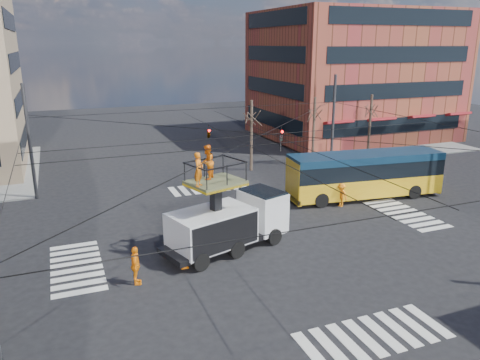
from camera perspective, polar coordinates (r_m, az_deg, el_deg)
name	(u,v)px	position (r m, az deg, el deg)	size (l,w,h in m)	color
ground	(263,237)	(26.62, 2.80, -6.93)	(120.00, 120.00, 0.00)	black
sidewalk_ne	(356,140)	(54.33, 13.96, 4.76)	(18.00, 18.00, 0.12)	slate
crosswalks	(263,237)	(26.62, 2.80, -6.91)	(22.40, 22.40, 0.02)	silver
building_ne	(352,75)	(56.42, 13.51, 12.34)	(20.06, 16.06, 14.00)	brown
overhead_network	(260,162)	(25.57, 2.41, 2.25)	(24.24, 24.24, 8.00)	#2D2D30
tree_a	(252,117)	(39.27, 1.41, 7.72)	(2.00, 2.00, 6.00)	#382B21
tree_b	(314,113)	(41.96, 9.05, 8.08)	(2.00, 2.00, 6.00)	#382B21
tree_c	(371,109)	(45.29, 15.68, 8.28)	(2.00, 2.00, 6.00)	#382B21
utility_truck	(228,214)	(24.48, -1.43, -4.15)	(7.37, 4.32, 5.65)	black
city_bus	(365,174)	(33.84, 14.98, 0.73)	(11.13, 3.83, 3.20)	gold
traffic_cone	(184,261)	(23.20, -6.84, -9.83)	(0.36, 0.36, 0.63)	orange
worker_ground	(136,266)	(21.84, -12.61, -10.15)	(1.07, 0.44, 1.82)	orange
flagger	(341,195)	(31.82, 12.20, -1.80)	(1.04, 0.60, 1.61)	orange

